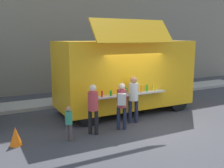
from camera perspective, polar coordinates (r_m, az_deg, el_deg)
The scene contains 9 objects.
ground_plane at distance 9.44m, azimuth 8.10°, elevation -9.18°, with size 60.00×60.00×0.00m, color #38383D.
curb_strip at distance 12.38m, azimuth -20.10°, elevation -4.69°, with size 28.00×1.60×0.15m, color #9E998E.
food_truck_main at distance 10.95m, azimuth 2.77°, elevation 2.26°, with size 5.55×3.05×3.74m.
traffic_cone_orange at distance 8.23m, azimuth -20.17°, elevation -10.59°, with size 0.36×0.36×0.55m, color orange.
trash_bin at distance 15.28m, azimuth 11.04°, elevation -0.12°, with size 0.60×0.60×0.90m, color #2C6139.
customer_front_ordering at distance 9.56m, azimuth 4.67°, elevation -2.48°, with size 0.35×0.35×1.71m.
customer_mid_with_backpack at distance 8.79m, azimuth 2.11°, elevation -3.86°, with size 0.44×0.52×1.60m.
customer_rear_waiting at distance 8.41m, azimuth -4.12°, elevation -4.55°, with size 0.33×0.33×1.63m.
child_near_queue at distance 8.05m, azimuth -9.36°, elevation -7.81°, with size 0.22×0.22×1.07m.
Camera 1 is at (-5.34, -7.14, 3.08)m, focal length 42.17 mm.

